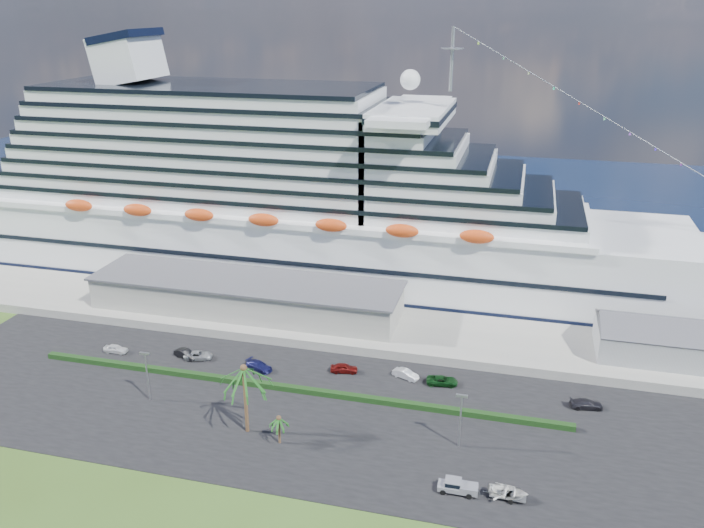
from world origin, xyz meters
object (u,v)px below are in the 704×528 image
(pickup_truck, at_px, (457,486))
(cruise_ship, at_px, (301,205))
(parked_car_3, at_px, (259,366))
(boat_trailer, at_px, (508,492))

(pickup_truck, bearing_deg, cruise_ship, 122.78)
(cruise_ship, xyz_separation_m, parked_car_3, (6.53, -42.87, -15.85))
(cruise_ship, bearing_deg, boat_trailer, -53.39)
(parked_car_3, bearing_deg, boat_trailer, -95.71)
(pickup_truck, height_order, boat_trailer, pickup_truck)
(cruise_ship, height_order, boat_trailer, cruise_ship)
(parked_car_3, xyz_separation_m, boat_trailer, (42.11, -22.60, 0.34))
(parked_car_3, distance_m, boat_trailer, 47.79)
(cruise_ship, relative_size, boat_trailer, 34.09)
(cruise_ship, distance_m, boat_trailer, 83.03)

